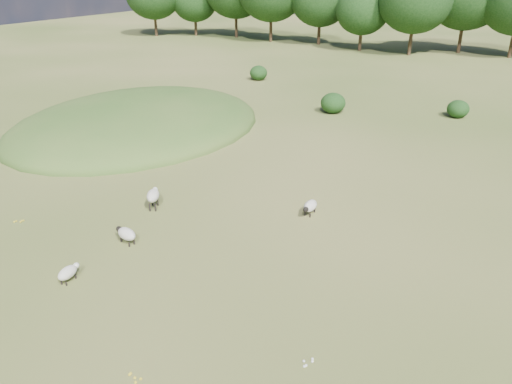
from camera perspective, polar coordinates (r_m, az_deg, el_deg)
ground at (r=38.00m, az=8.98°, el=8.03°), size 160.00×160.00×0.00m
mound at (r=37.27m, az=-13.28°, el=7.35°), size 16.00×20.00×4.00m
treeline at (r=71.23m, az=19.05°, el=20.03°), size 96.28×14.66×11.70m
shrubs at (r=43.52m, az=8.81°, el=11.14°), size 21.44×9.94×1.58m
sheep_0 at (r=21.41m, az=-14.61°, el=-4.64°), size 1.24×0.73×0.69m
sheep_1 at (r=23.17m, az=6.19°, el=-1.62°), size 0.52×1.18×0.68m
sheep_2 at (r=24.06m, az=-11.68°, el=-0.40°), size 1.01×1.32×0.93m
sheep_4 at (r=19.63m, az=-20.69°, el=-8.59°), size 0.54×1.05×0.60m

